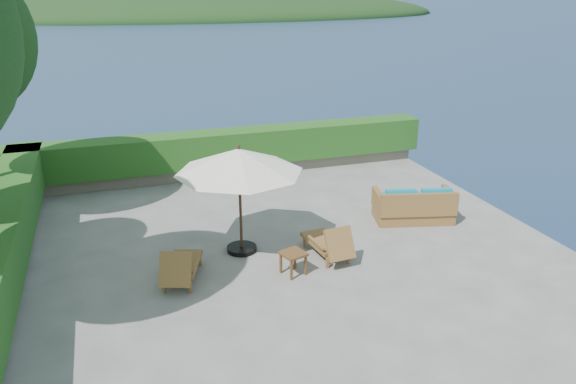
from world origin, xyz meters
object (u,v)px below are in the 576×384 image
object	(u,v)px
lounge_left	(181,266)
lounge_right	(329,243)
wicker_loveseat	(414,207)
patio_umbrella	(239,162)
side_table	(293,256)

from	to	relation	value
lounge_left	lounge_right	world-z (taller)	lounge_right
lounge_left	lounge_right	bearing A→B (deg)	20.46
lounge_right	wicker_loveseat	xyz separation A→B (m)	(2.72, 1.18, 0.01)
patio_umbrella	wicker_loveseat	xyz separation A→B (m)	(4.41, 0.28, -1.68)
patio_umbrella	lounge_right	world-z (taller)	patio_umbrella
patio_umbrella	side_table	bearing A→B (deg)	-61.14
side_table	wicker_loveseat	size ratio (longest dim) A/B	0.28
lounge_right	wicker_loveseat	world-z (taller)	wicker_loveseat
patio_umbrella	side_table	xyz separation A→B (m)	(0.73, -1.33, -1.65)
patio_umbrella	wicker_loveseat	bearing A→B (deg)	3.67
lounge_left	wicker_loveseat	world-z (taller)	wicker_loveseat
lounge_right	wicker_loveseat	distance (m)	2.96
patio_umbrella	side_table	world-z (taller)	patio_umbrella
lounge_left	side_table	world-z (taller)	lounge_left
patio_umbrella	lounge_left	size ratio (longest dim) A/B	1.89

